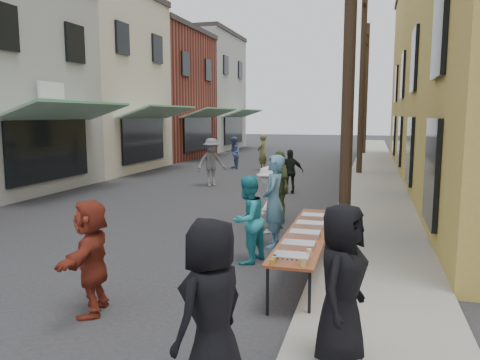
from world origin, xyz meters
The scene contains 27 objects.
ground centered at (0.00, 0.00, 0.00)m, with size 120.00×120.00×0.00m, color #28282B.
sidewalk centered at (5.00, 15.00, 0.05)m, with size 2.20×60.00×0.10m, color gray.
storefront_row centered at (-10.00, 14.96, 4.12)m, with size 8.00×37.00×9.00m.
utility_pole_near centered at (4.30, 3.00, 4.50)m, with size 0.26×0.26×9.00m, color #2D2116.
utility_pole_mid centered at (4.30, 15.00, 4.50)m, with size 0.26×0.26×9.00m, color #2D2116.
utility_pole_far centered at (4.30, 27.00, 4.50)m, with size 0.26×0.26×9.00m, color #2D2116.
serving_table centered at (3.80, 0.61, 0.71)m, with size 0.70×4.00×0.75m.
catering_tray_sausage centered at (3.80, -1.04, 0.79)m, with size 0.50×0.33×0.08m, color maroon.
catering_tray_foil_b centered at (3.80, -0.39, 0.79)m, with size 0.50×0.33×0.08m, color #B2B2B7.
catering_tray_buns centered at (3.80, 0.31, 0.79)m, with size 0.50×0.33×0.08m, color tan.
catering_tray_foil_d centered at (3.80, 1.01, 0.79)m, with size 0.50×0.33×0.08m, color #B2B2B7.
catering_tray_buns_end centered at (3.80, 1.71, 0.79)m, with size 0.50×0.33×0.08m, color tan.
condiment_jar_a centered at (3.58, -1.34, 0.79)m, with size 0.07×0.07×0.08m, color #A57F26.
condiment_jar_b centered at (3.58, -1.24, 0.79)m, with size 0.07×0.07×0.08m, color #A57F26.
condiment_jar_c centered at (3.58, -1.14, 0.79)m, with size 0.07×0.07×0.08m, color #A57F26.
cup_stack centered at (4.00, -1.29, 0.81)m, with size 0.08×0.08×0.12m, color tan.
guest_front_a centered at (3.40, -3.29, 0.90)m, with size 0.88×0.57×1.81m, color black.
guest_front_b centered at (2.89, 2.14, 0.97)m, with size 0.71×0.47×1.95m, color #5487A4.
guest_front_c centered at (2.64, 0.95, 0.82)m, with size 0.80×0.62×1.65m, color teal.
guest_front_d centered at (2.53, 3.27, 0.79)m, with size 1.02×0.59×1.58m, color silver.
guest_front_e centered at (2.53, 4.60, 0.92)m, with size 1.08×0.45×1.84m, color #4E5B35.
guest_queue_back centered at (1.13, -1.84, 0.81)m, with size 1.50×0.48×1.62m, color maroon.
server centered at (4.56, -2.40, 0.97)m, with size 0.85×0.55×1.74m, color black.
passerby_left centered at (-1.17, 9.86, 0.94)m, with size 1.21×0.69×1.87m, color slate.
passerby_mid centered at (2.10, 8.90, 0.78)m, with size 0.92×0.38×1.57m, color black.
passerby_right centered at (-0.47, 15.58, 0.91)m, with size 0.66×0.43×1.81m, color #64683C.
passerby_far centered at (-2.02, 15.78, 0.83)m, with size 0.81×0.63×1.66m, color #51649D.
Camera 1 is at (4.82, -7.32, 2.76)m, focal length 35.00 mm.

